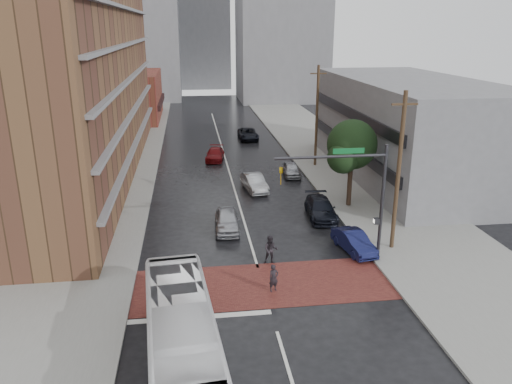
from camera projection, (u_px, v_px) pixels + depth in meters
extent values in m
plane|color=black|center=(264.00, 289.00, 26.93)|extent=(160.00, 160.00, 0.00)
cube|color=maroon|center=(263.00, 284.00, 27.40)|extent=(14.00, 5.00, 0.02)
cube|color=gray|center=(111.00, 170.00, 48.97)|extent=(9.00, 90.00, 0.15)
cube|color=gray|center=(338.00, 162.00, 51.86)|extent=(9.00, 90.00, 0.15)
cube|color=brown|center=(65.00, 20.00, 43.31)|extent=(10.00, 44.00, 28.00)
cube|color=maroon|center=(133.00, 96.00, 75.09)|extent=(8.00, 16.00, 7.00)
cube|color=gray|center=(408.00, 128.00, 46.39)|extent=(11.00, 26.00, 9.00)
cube|color=gray|center=(129.00, 12.00, 93.46)|extent=(18.00, 16.00, 32.00)
cube|color=gray|center=(282.00, 0.00, 90.71)|extent=(16.00, 14.00, 36.00)
cube|color=gray|center=(202.00, 33.00, 112.48)|extent=(12.00, 10.00, 24.00)
cylinder|color=#332319|center=(350.00, 182.00, 38.65)|extent=(0.36, 0.36, 4.00)
sphere|color=#1A3116|center=(352.00, 144.00, 37.70)|extent=(3.80, 3.80, 3.80)
sphere|color=#1A3116|center=(343.00, 158.00, 37.09)|extent=(2.40, 2.40, 2.40)
sphere|color=#1A3116|center=(358.00, 149.00, 38.75)|extent=(2.60, 2.60, 2.60)
cylinder|color=#2D2D33|center=(382.00, 205.00, 29.06)|extent=(0.20, 0.20, 7.20)
cylinder|color=#2D2D33|center=(331.00, 157.00, 27.71)|extent=(6.40, 0.16, 0.16)
imported|color=gold|center=(281.00, 176.00, 27.67)|extent=(0.20, 0.16, 1.00)
cube|color=#0C5926|center=(349.00, 151.00, 27.74)|extent=(1.80, 0.05, 0.30)
cube|color=#2D2D33|center=(376.00, 221.00, 29.35)|extent=(0.30, 0.30, 0.35)
cylinder|color=#473321|center=(398.00, 174.00, 30.22)|extent=(0.26, 0.26, 10.00)
cube|color=#473321|center=(405.00, 104.00, 28.89)|extent=(1.60, 0.12, 0.12)
cylinder|color=#473321|center=(317.00, 117.00, 49.03)|extent=(0.26, 0.26, 10.00)
cube|color=#473321|center=(318.00, 73.00, 47.70)|extent=(1.60, 0.12, 0.12)
imported|color=white|center=(182.00, 342.00, 19.81)|extent=(3.58, 11.39, 3.12)
imported|color=black|center=(274.00, 278.00, 26.51)|extent=(0.65, 0.54, 1.53)
imported|color=black|center=(271.00, 250.00, 29.58)|extent=(0.94, 0.78, 1.77)
imported|color=#A6A7AE|center=(227.00, 221.00, 34.50)|extent=(1.86, 4.25, 1.42)
imported|color=#AEB2B6|center=(254.00, 183.00, 42.86)|extent=(2.15, 4.50, 1.42)
imported|color=maroon|center=(215.00, 154.00, 52.76)|extent=(2.38, 4.53, 1.25)
imported|color=black|center=(248.00, 134.00, 62.42)|extent=(2.32, 4.97, 1.37)
imported|color=#131743|center=(354.00, 242.00, 31.28)|extent=(2.07, 4.10, 1.29)
imported|color=black|center=(321.00, 209.00, 36.83)|extent=(2.30, 4.93, 1.39)
imported|color=#999AA0|center=(291.00, 169.00, 47.18)|extent=(1.70, 3.83, 1.28)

